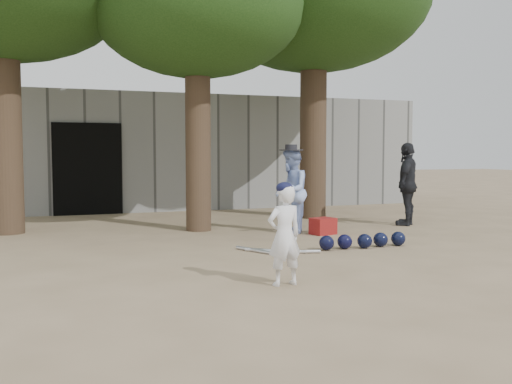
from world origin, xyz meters
name	(u,v)px	position (x,y,z in m)	size (l,w,h in m)	color
ground	(238,278)	(0.00, 0.00, 0.00)	(70.00, 70.00, 0.00)	#937C5E
boy_player	(284,235)	(0.38, -0.54, 0.57)	(0.41, 0.27, 1.13)	white
spectator_blue	(291,191)	(2.10, 3.22, 0.79)	(0.76, 0.59, 1.57)	#96AFE8
spectator_dark	(407,184)	(4.83, 3.50, 0.85)	(0.99, 0.41, 1.70)	black
red_bag	(323,226)	(2.61, 2.91, 0.15)	(0.42, 0.32, 0.30)	maroon
back_building	(125,152)	(0.00, 10.33, 1.50)	(16.00, 5.24, 3.00)	gray
helmet_row	(363,241)	(2.52, 1.35, 0.12)	(1.51, 0.29, 0.23)	black
bat_pile	(275,251)	(1.06, 1.42, 0.03)	(1.08, 0.80, 0.06)	silver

